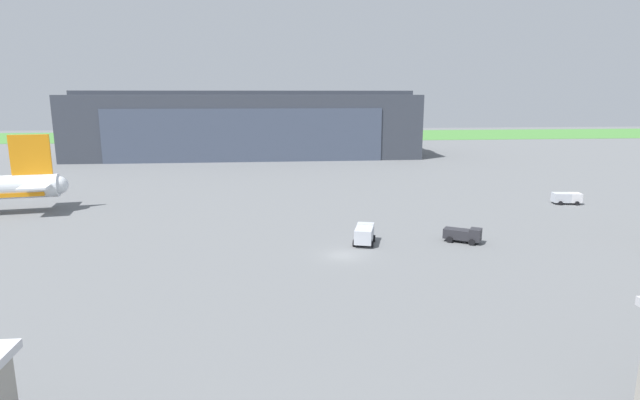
# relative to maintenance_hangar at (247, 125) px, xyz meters

# --- Properties ---
(ground_plane) EXTENTS (440.00, 440.00, 0.00)m
(ground_plane) POSITION_rel_maintenance_hangar_xyz_m (15.47, -100.79, -9.34)
(ground_plane) COLOR slate
(grass_field_strip) EXTENTS (440.00, 56.00, 0.08)m
(grass_field_strip) POSITION_rel_maintenance_hangar_xyz_m (15.47, 73.47, -9.30)
(grass_field_strip) COLOR #48863B
(grass_field_strip) RESTS_ON ground_plane
(maintenance_hangar) EXTENTS (101.07, 31.38, 19.60)m
(maintenance_hangar) POSITION_rel_maintenance_hangar_xyz_m (0.00, 0.00, 0.00)
(maintenance_hangar) COLOR #383D47
(maintenance_hangar) RESTS_ON ground_plane
(stair_truck) EXTENTS (4.87, 2.99, 1.93)m
(stair_truck) POSITION_rel_maintenance_hangar_xyz_m (58.05, -76.12, -8.23)
(stair_truck) COLOR silver
(stair_truck) RESTS_ON ground_plane
(ops_van) EXTENTS (3.44, 4.80, 2.34)m
(ops_van) POSITION_rel_maintenance_hangar_xyz_m (18.80, -96.31, -8.05)
(ops_van) COLOR #B7BCC6
(ops_van) RESTS_ON ground_plane
(baggage_tug) EXTENTS (4.85, 3.91, 1.97)m
(baggage_tug) POSITION_rel_maintenance_hangar_xyz_m (31.59, -96.82, -8.30)
(baggage_tug) COLOR #28282D
(baggage_tug) RESTS_ON ground_plane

